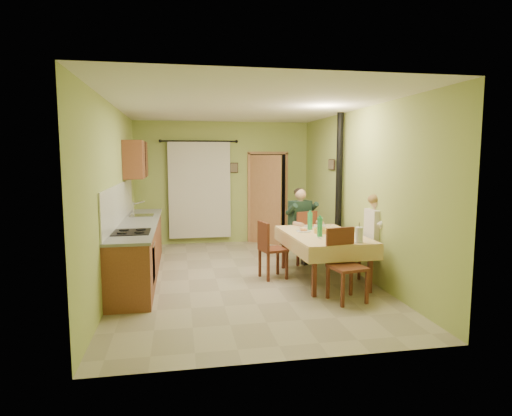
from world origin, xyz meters
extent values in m
cube|color=tan|center=(0.00, 0.00, 0.00)|extent=(4.00, 6.00, 0.01)
cube|color=#A6B85E|center=(0.00, 3.00, 1.40)|extent=(4.00, 0.04, 2.80)
cube|color=#A6B85E|center=(0.00, -3.00, 1.40)|extent=(4.00, 0.04, 2.80)
cube|color=#A6B85E|center=(-2.00, 0.00, 1.40)|extent=(0.04, 6.00, 2.80)
cube|color=#A6B85E|center=(2.00, 0.00, 1.40)|extent=(0.04, 6.00, 2.80)
cube|color=white|center=(0.00, 0.00, 2.80)|extent=(4.00, 6.00, 0.04)
cube|color=brown|center=(-1.70, 0.40, 0.44)|extent=(0.60, 3.60, 0.88)
cube|color=gray|center=(-1.70, 0.40, 0.90)|extent=(0.64, 3.64, 0.04)
cube|color=white|center=(-1.99, 0.40, 1.23)|extent=(0.02, 3.60, 0.66)
cube|color=silver|center=(-1.70, 1.20, 0.92)|extent=(0.42, 0.42, 0.03)
cube|color=black|center=(-1.70, -0.60, 0.93)|extent=(0.52, 0.56, 0.02)
cube|color=black|center=(-1.40, -0.60, 0.45)|extent=(0.01, 0.55, 0.55)
cube|color=brown|center=(-1.82, 1.70, 1.95)|extent=(0.35, 1.40, 0.70)
cylinder|color=black|center=(-0.55, 2.88, 2.35)|extent=(1.70, 0.04, 0.04)
cube|color=silver|center=(-0.55, 2.90, 1.25)|extent=(1.40, 0.06, 2.20)
cube|color=black|center=(1.05, 2.98, 1.03)|extent=(0.84, 0.03, 2.06)
cube|color=#B87A4D|center=(0.60, 2.97, 1.03)|extent=(0.06, 0.06, 2.12)
cube|color=#B87A4D|center=(1.50, 2.97, 1.03)|extent=(0.06, 0.06, 2.12)
cube|color=#B87A4D|center=(1.05, 2.97, 2.09)|extent=(0.96, 0.06, 0.06)
cube|color=#B87A4D|center=(0.94, 2.69, 1.02)|extent=(0.63, 0.58, 2.04)
cube|color=#DFB679|center=(1.28, -0.35, 0.74)|extent=(1.18, 1.92, 0.04)
cube|color=#DFB679|center=(1.30, -1.29, 0.63)|extent=(1.12, 0.05, 0.22)
cube|color=#DFB679|center=(1.25, 0.60, 0.63)|extent=(1.12, 0.05, 0.22)
cube|color=#DFB679|center=(0.71, -0.36, 0.63)|extent=(0.07, 1.89, 0.22)
cube|color=#DFB679|center=(1.84, -0.33, 0.63)|extent=(0.07, 1.89, 0.22)
cylinder|color=white|center=(1.28, 0.33, 0.77)|extent=(0.25, 0.25, 0.02)
ellipsoid|color=#CC7233|center=(1.28, 0.33, 0.79)|extent=(0.12, 0.12, 0.05)
cylinder|color=white|center=(1.31, -0.98, 0.77)|extent=(0.25, 0.25, 0.02)
ellipsoid|color=#CC7233|center=(1.31, -0.98, 0.79)|extent=(0.12, 0.12, 0.05)
cylinder|color=white|center=(1.57, -0.72, 0.77)|extent=(0.25, 0.25, 0.02)
ellipsoid|color=#CC7233|center=(1.57, -0.72, 0.79)|extent=(0.12, 0.12, 0.05)
cylinder|color=white|center=(1.02, -0.12, 0.77)|extent=(0.25, 0.25, 0.02)
ellipsoid|color=#CC7233|center=(1.02, -0.12, 0.79)|extent=(0.12, 0.12, 0.05)
cylinder|color=#F5BA42|center=(1.27, -0.30, 0.80)|extent=(0.26, 0.26, 0.08)
cylinder|color=white|center=(1.29, -0.90, 0.77)|extent=(0.28, 0.28, 0.02)
cube|color=tan|center=(1.33, -0.85, 0.79)|extent=(0.07, 0.06, 0.03)
cube|color=tan|center=(1.27, -0.89, 0.79)|extent=(0.06, 0.07, 0.03)
cube|color=tan|center=(1.30, -0.92, 0.79)|extent=(0.07, 0.07, 0.03)
cube|color=tan|center=(1.29, -0.91, 0.79)|extent=(0.07, 0.07, 0.03)
cube|color=tan|center=(1.29, -0.89, 0.79)|extent=(0.07, 0.05, 0.03)
cube|color=tan|center=(1.25, -0.86, 0.79)|extent=(0.07, 0.07, 0.03)
cube|color=tan|center=(1.26, -0.90, 0.79)|extent=(0.05, 0.07, 0.03)
cylinder|color=silver|center=(1.45, -0.53, 0.81)|extent=(0.07, 0.07, 0.10)
cylinder|color=silver|center=(1.41, 0.00, 0.81)|extent=(0.07, 0.07, 0.10)
cylinder|color=white|center=(1.55, -1.14, 0.88)|extent=(0.11, 0.11, 0.22)
cylinder|color=silver|center=(1.55, -1.14, 0.91)|extent=(0.02, 0.02, 0.30)
cube|color=#602A1A|center=(1.24, 0.80, 0.48)|extent=(0.56, 0.56, 0.04)
cube|color=#602A1A|center=(1.30, 0.61, 0.75)|extent=(0.43, 0.18, 0.50)
cube|color=#602A1A|center=(1.26, -1.43, 0.48)|extent=(0.52, 0.52, 0.04)
cube|color=#602A1A|center=(1.22, -1.23, 0.75)|extent=(0.44, 0.12, 0.51)
cube|color=#602A1A|center=(2.06, -0.67, 0.48)|extent=(0.47, 0.47, 0.04)
cube|color=#602A1A|center=(2.26, -0.68, 0.76)|extent=(0.05, 0.46, 0.52)
cube|color=#602A1A|center=(0.50, -0.13, 0.48)|extent=(0.47, 0.47, 0.04)
cube|color=#602A1A|center=(0.32, -0.17, 0.73)|extent=(0.13, 0.39, 0.45)
cube|color=#192D23|center=(1.27, 0.71, 0.56)|extent=(0.47, 0.49, 0.16)
cube|color=#192D23|center=(1.23, 0.83, 0.91)|extent=(0.45, 0.34, 0.54)
sphere|color=tan|center=(1.23, 0.82, 1.30)|extent=(0.21, 0.21, 0.21)
ellipsoid|color=black|center=(1.22, 0.86, 1.34)|extent=(0.21, 0.21, 0.16)
cube|color=silver|center=(2.16, -0.68, 0.56)|extent=(0.41, 0.37, 0.16)
cube|color=silver|center=(2.03, -0.67, 0.91)|extent=(0.23, 0.41, 0.54)
sphere|color=tan|center=(2.04, -0.67, 1.30)|extent=(0.21, 0.21, 0.21)
ellipsoid|color=olive|center=(2.00, -0.67, 1.34)|extent=(0.21, 0.21, 0.16)
cylinder|color=black|center=(1.90, 0.60, 1.40)|extent=(0.12, 0.12, 2.80)
cylinder|color=black|center=(1.90, 0.60, 0.15)|extent=(0.24, 0.24, 0.30)
cube|color=black|center=(0.25, 2.97, 1.75)|extent=(0.19, 0.03, 0.23)
cube|color=brown|center=(1.97, 1.20, 1.85)|extent=(0.03, 0.31, 0.21)
camera|label=1|loc=(-1.01, -6.89, 2.00)|focal=30.00mm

